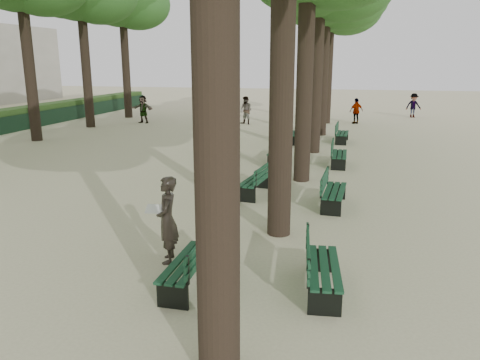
# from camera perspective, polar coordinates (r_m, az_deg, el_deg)

# --- Properties ---
(ground) EXTENTS (120.00, 120.00, 0.00)m
(ground) POSITION_cam_1_polar(r_m,az_deg,el_deg) (8.41, -8.88, -12.72)
(ground) COLOR beige
(ground) RESTS_ON ground
(bench_left_0) EXTENTS (0.58, 1.80, 0.92)m
(bench_left_0) POSITION_cam_1_polar(r_m,az_deg,el_deg) (8.26, -6.25, -11.02)
(bench_left_0) COLOR black
(bench_left_0) RESTS_ON ground
(bench_left_1) EXTENTS (0.79, 1.86, 0.92)m
(bench_left_1) POSITION_cam_1_polar(r_m,az_deg,el_deg) (13.60, 1.88, -0.72)
(bench_left_1) COLOR black
(bench_left_1) RESTS_ON ground
(bench_left_2) EXTENTS (0.70, 1.84, 0.92)m
(bench_left_2) POSITION_cam_1_polar(r_m,az_deg,el_deg) (18.03, 4.76, 2.99)
(bench_left_2) COLOR black
(bench_left_2) RESTS_ON ground
(bench_left_3) EXTENTS (0.77, 1.85, 0.92)m
(bench_left_3) POSITION_cam_1_polar(r_m,az_deg,el_deg) (22.57, 6.51, 5.23)
(bench_left_3) COLOR black
(bench_left_3) RESTS_ON ground
(bench_right_0) EXTENTS (0.75, 1.85, 0.92)m
(bench_right_0) POSITION_cam_1_polar(r_m,az_deg,el_deg) (8.16, 10.08, -11.53)
(bench_right_0) COLOR black
(bench_right_0) RESTS_ON ground
(bench_right_1) EXTENTS (0.66, 1.83, 0.92)m
(bench_right_1) POSITION_cam_1_polar(r_m,az_deg,el_deg) (12.73, 11.36, -2.05)
(bench_right_1) COLOR black
(bench_right_1) RESTS_ON ground
(bench_right_2) EXTENTS (0.57, 1.80, 0.92)m
(bench_right_2) POSITION_cam_1_polar(r_m,az_deg,el_deg) (17.78, 11.98, 2.56)
(bench_right_2) COLOR black
(bench_right_2) RESTS_ON ground
(bench_right_3) EXTENTS (0.64, 1.82, 0.92)m
(bench_right_3) POSITION_cam_1_polar(r_m,az_deg,el_deg) (22.99, 12.33, 5.16)
(bench_right_3) COLOR black
(bench_right_3) RESTS_ON ground
(man_with_map) EXTENTS (0.69, 0.75, 1.70)m
(man_with_map) POSITION_cam_1_polar(r_m,az_deg,el_deg) (9.07, -8.85, -4.82)
(man_with_map) COLOR black
(man_with_map) RESTS_ON ground
(pedestrian_c) EXTENTS (0.95, 0.77, 1.58)m
(pedestrian_c) POSITION_cam_1_polar(r_m,az_deg,el_deg) (30.14, 13.99, 8.16)
(pedestrian_c) COLOR #262628
(pedestrian_c) RESTS_ON ground
(pedestrian_b) EXTENTS (1.11, 0.63, 1.65)m
(pedestrian_b) POSITION_cam_1_polar(r_m,az_deg,el_deg) (34.76, 20.39, 8.52)
(pedestrian_b) COLOR #262628
(pedestrian_b) RESTS_ON ground
(pedestrian_e) EXTENTS (1.63, 0.64, 1.71)m
(pedestrian_e) POSITION_cam_1_polar(r_m,az_deg,el_deg) (30.31, -11.73, 8.45)
(pedestrian_e) COLOR #262628
(pedestrian_e) RESTS_ON ground
(pedestrian_d) EXTENTS (0.71, 0.95, 1.81)m
(pedestrian_d) POSITION_cam_1_polar(r_m,az_deg,el_deg) (35.68, 4.27, 9.61)
(pedestrian_d) COLOR #262628
(pedestrian_d) RESTS_ON ground
(pedestrian_a) EXTENTS (0.89, 0.66, 1.70)m
(pedestrian_a) POSITION_cam_1_polar(r_m,az_deg,el_deg) (29.01, 0.74, 8.48)
(pedestrian_a) COLOR #262628
(pedestrian_a) RESTS_ON ground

